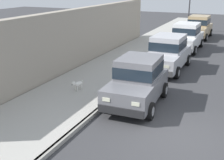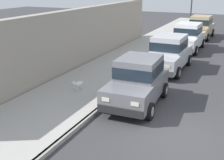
{
  "view_description": "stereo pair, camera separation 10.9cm",
  "coord_description": "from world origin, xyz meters",
  "px_view_note": "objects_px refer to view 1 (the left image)",
  "views": [
    {
      "loc": [
        1.39,
        -8.37,
        4.66
      ],
      "look_at": [
        -3.24,
        1.95,
        0.85
      ],
      "focal_mm": 46.45,
      "sensor_mm": 36.0,
      "label": 1
    },
    {
      "loc": [
        1.48,
        -8.32,
        4.66
      ],
      "look_at": [
        -3.24,
        1.95,
        0.85
      ],
      "focal_mm": 46.45,
      "sensor_mm": 36.0,
      "label": 2
    }
  ],
  "objects_px": {
    "car_grey_hatchback": "(138,80)",
    "car_white_sedan": "(186,36)",
    "car_silver_sedan": "(168,52)",
    "car_tan_sedan": "(199,27)",
    "street_lamp": "(190,2)",
    "dog_white": "(77,84)"
  },
  "relations": [
    {
      "from": "car_tan_sedan",
      "to": "dog_white",
      "type": "xyz_separation_m",
      "value": [
        -2.78,
        -16.23,
        -0.55
      ]
    },
    {
      "from": "street_lamp",
      "to": "car_silver_sedan",
      "type": "bearing_deg",
      "value": -84.48
    },
    {
      "from": "car_grey_hatchback",
      "to": "street_lamp",
      "type": "xyz_separation_m",
      "value": [
        -1.42,
        19.01,
        1.93
      ]
    },
    {
      "from": "car_white_sedan",
      "to": "car_tan_sedan",
      "type": "distance_m",
      "value": 5.4
    },
    {
      "from": "car_tan_sedan",
      "to": "car_white_sedan",
      "type": "bearing_deg",
      "value": -90.95
    },
    {
      "from": "car_white_sedan",
      "to": "car_silver_sedan",
      "type": "bearing_deg",
      "value": -89.96
    },
    {
      "from": "car_silver_sedan",
      "to": "car_white_sedan",
      "type": "height_order",
      "value": "same"
    },
    {
      "from": "car_silver_sedan",
      "to": "street_lamp",
      "type": "xyz_separation_m",
      "value": [
        -1.33,
        13.76,
        1.92
      ]
    },
    {
      "from": "car_white_sedan",
      "to": "street_lamp",
      "type": "xyz_separation_m",
      "value": [
        -1.33,
        8.21,
        1.92
      ]
    },
    {
      "from": "car_tan_sedan",
      "to": "street_lamp",
      "type": "relative_size",
      "value": 1.05
    },
    {
      "from": "car_white_sedan",
      "to": "dog_white",
      "type": "bearing_deg",
      "value": -103.96
    },
    {
      "from": "car_grey_hatchback",
      "to": "car_silver_sedan",
      "type": "xyz_separation_m",
      "value": [
        -0.09,
        5.25,
        0.01
      ]
    },
    {
      "from": "car_silver_sedan",
      "to": "street_lamp",
      "type": "bearing_deg",
      "value": 95.52
    },
    {
      "from": "car_silver_sedan",
      "to": "car_tan_sedan",
      "type": "height_order",
      "value": "same"
    },
    {
      "from": "car_grey_hatchback",
      "to": "car_silver_sedan",
      "type": "distance_m",
      "value": 5.26
    },
    {
      "from": "car_grey_hatchback",
      "to": "street_lamp",
      "type": "distance_m",
      "value": 19.16
    },
    {
      "from": "car_silver_sedan",
      "to": "car_tan_sedan",
      "type": "distance_m",
      "value": 10.95
    },
    {
      "from": "car_silver_sedan",
      "to": "dog_white",
      "type": "height_order",
      "value": "car_silver_sedan"
    },
    {
      "from": "car_white_sedan",
      "to": "car_tan_sedan",
      "type": "height_order",
      "value": "same"
    },
    {
      "from": "car_white_sedan",
      "to": "car_grey_hatchback",
      "type": "bearing_deg",
      "value": -89.52
    },
    {
      "from": "car_grey_hatchback",
      "to": "car_tan_sedan",
      "type": "relative_size",
      "value": 0.83
    },
    {
      "from": "car_grey_hatchback",
      "to": "car_white_sedan",
      "type": "relative_size",
      "value": 0.83
    }
  ]
}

